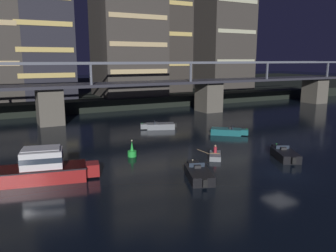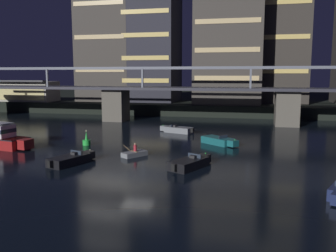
{
  "view_description": "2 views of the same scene",
  "coord_description": "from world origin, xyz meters",
  "px_view_note": "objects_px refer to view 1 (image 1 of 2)",
  "views": [
    {
      "loc": [
        -21.51,
        -20.57,
        9.78
      ],
      "look_at": [
        -1.9,
        18.01,
        1.24
      ],
      "focal_mm": 36.17,
      "sensor_mm": 36.0,
      "label": 1
    },
    {
      "loc": [
        8.81,
        -27.43,
        8.15
      ],
      "look_at": [
        0.17,
        10.4,
        2.62
      ],
      "focal_mm": 38.85,
      "sensor_mm": 36.0,
      "label": 2
    }
  ],
  "objects_px": {
    "speedboat_near_right": "(284,154)",
    "speedboat_mid_center": "(159,126)",
    "tower_east_tall": "(164,20)",
    "channel_buoy": "(132,152)",
    "tower_central": "(128,32)",
    "cabin_cruiser_near_left": "(39,169)",
    "speedboat_mid_left": "(228,132)",
    "river_bridge": "(138,92)",
    "dinghy_with_paddler": "(215,155)",
    "speedboat_mid_right": "(198,174)",
    "tower_east_low": "(223,18)",
    "tower_west_tall": "(41,38)"
  },
  "relations": [
    {
      "from": "tower_central",
      "to": "tower_east_low",
      "type": "bearing_deg",
      "value": 9.39
    },
    {
      "from": "speedboat_mid_center",
      "to": "speedboat_mid_right",
      "type": "xyz_separation_m",
      "value": [
        -5.89,
        -20.03,
        0.0
      ]
    },
    {
      "from": "cabin_cruiser_near_left",
      "to": "speedboat_mid_center",
      "type": "distance_m",
      "value": 23.07
    },
    {
      "from": "speedboat_near_right",
      "to": "dinghy_with_paddler",
      "type": "relative_size",
      "value": 1.8
    },
    {
      "from": "speedboat_near_right",
      "to": "speedboat_mid_right",
      "type": "relative_size",
      "value": 0.97
    },
    {
      "from": "tower_central",
      "to": "speedboat_mid_left",
      "type": "distance_m",
      "value": 37.1
    },
    {
      "from": "speedboat_mid_left",
      "to": "speedboat_mid_center",
      "type": "bearing_deg",
      "value": 130.98
    },
    {
      "from": "speedboat_mid_center",
      "to": "dinghy_with_paddler",
      "type": "relative_size",
      "value": 1.85
    },
    {
      "from": "tower_east_tall",
      "to": "channel_buoy",
      "type": "height_order",
      "value": "tower_east_tall"
    },
    {
      "from": "river_bridge",
      "to": "speedboat_near_right",
      "type": "bearing_deg",
      "value": -82.71
    },
    {
      "from": "tower_central",
      "to": "cabin_cruiser_near_left",
      "type": "distance_m",
      "value": 49.29
    },
    {
      "from": "channel_buoy",
      "to": "dinghy_with_paddler",
      "type": "distance_m",
      "value": 8.46
    },
    {
      "from": "dinghy_with_paddler",
      "to": "tower_east_tall",
      "type": "bearing_deg",
      "value": 69.65
    },
    {
      "from": "cabin_cruiser_near_left",
      "to": "tower_central",
      "type": "bearing_deg",
      "value": 60.64
    },
    {
      "from": "speedboat_near_right",
      "to": "dinghy_with_paddler",
      "type": "height_order",
      "value": "dinghy_with_paddler"
    },
    {
      "from": "tower_east_low",
      "to": "speedboat_mid_left",
      "type": "bearing_deg",
      "value": -124.63
    },
    {
      "from": "river_bridge",
      "to": "speedboat_mid_right",
      "type": "height_order",
      "value": "river_bridge"
    },
    {
      "from": "tower_east_low",
      "to": "cabin_cruiser_near_left",
      "type": "xyz_separation_m",
      "value": [
        -50.87,
        -45.68,
        -19.11
      ]
    },
    {
      "from": "tower_east_tall",
      "to": "speedboat_mid_right",
      "type": "xyz_separation_m",
      "value": [
        -21.92,
        -50.78,
        -18.41
      ]
    },
    {
      "from": "tower_west_tall",
      "to": "channel_buoy",
      "type": "relative_size",
      "value": 13.58
    },
    {
      "from": "speedboat_mid_right",
      "to": "dinghy_with_paddler",
      "type": "bearing_deg",
      "value": 42.61
    },
    {
      "from": "tower_central",
      "to": "channel_buoy",
      "type": "distance_m",
      "value": 42.93
    },
    {
      "from": "speedboat_mid_left",
      "to": "channel_buoy",
      "type": "xyz_separation_m",
      "value": [
        -14.99,
        -3.89,
        0.06
      ]
    },
    {
      "from": "tower_east_tall",
      "to": "tower_east_low",
      "type": "bearing_deg",
      "value": 0.81
    },
    {
      "from": "tower_west_tall",
      "to": "speedboat_mid_center",
      "type": "distance_m",
      "value": 34.59
    },
    {
      "from": "tower_central",
      "to": "speedboat_near_right",
      "type": "height_order",
      "value": "tower_central"
    },
    {
      "from": "tower_central",
      "to": "speedboat_mid_left",
      "type": "xyz_separation_m",
      "value": [
        1.17,
        -33.9,
        -15.03
      ]
    },
    {
      "from": "speedboat_mid_left",
      "to": "speedboat_mid_center",
      "type": "distance_m",
      "value": 9.93
    },
    {
      "from": "cabin_cruiser_near_left",
      "to": "speedboat_near_right",
      "type": "distance_m",
      "value": 23.16
    },
    {
      "from": "speedboat_mid_left",
      "to": "channel_buoy",
      "type": "relative_size",
      "value": 2.61
    },
    {
      "from": "cabin_cruiser_near_left",
      "to": "speedboat_mid_center",
      "type": "height_order",
      "value": "cabin_cruiser_near_left"
    },
    {
      "from": "tower_central",
      "to": "speedboat_mid_left",
      "type": "relative_size",
      "value": 5.83
    },
    {
      "from": "cabin_cruiser_near_left",
      "to": "speedboat_mid_center",
      "type": "bearing_deg",
      "value": 39.57
    },
    {
      "from": "tower_central",
      "to": "river_bridge",
      "type": "bearing_deg",
      "value": -104.93
    },
    {
      "from": "cabin_cruiser_near_left",
      "to": "channel_buoy",
      "type": "distance_m",
      "value": 9.89
    },
    {
      "from": "tower_west_tall",
      "to": "cabin_cruiser_near_left",
      "type": "height_order",
      "value": "tower_west_tall"
    },
    {
      "from": "tower_west_tall",
      "to": "speedboat_near_right",
      "type": "distance_m",
      "value": 53.06
    },
    {
      "from": "speedboat_mid_center",
      "to": "speedboat_near_right",
      "type": "bearing_deg",
      "value": -75.23
    },
    {
      "from": "speedboat_near_right",
      "to": "speedboat_mid_left",
      "type": "height_order",
      "value": "same"
    },
    {
      "from": "river_bridge",
      "to": "tower_west_tall",
      "type": "bearing_deg",
      "value": 124.32
    },
    {
      "from": "cabin_cruiser_near_left",
      "to": "dinghy_with_paddler",
      "type": "bearing_deg",
      "value": -3.59
    },
    {
      "from": "speedboat_mid_center",
      "to": "speedboat_mid_right",
      "type": "distance_m",
      "value": 20.88
    },
    {
      "from": "tower_east_tall",
      "to": "tower_east_low",
      "type": "height_order",
      "value": "tower_east_low"
    },
    {
      "from": "speedboat_mid_center",
      "to": "cabin_cruiser_near_left",
      "type": "bearing_deg",
      "value": -140.43
    },
    {
      "from": "river_bridge",
      "to": "tower_east_low",
      "type": "xyz_separation_m",
      "value": [
        31.91,
        20.17,
        15.89
      ]
    },
    {
      "from": "tower_east_low",
      "to": "cabin_cruiser_near_left",
      "type": "bearing_deg",
      "value": -138.08
    },
    {
      "from": "river_bridge",
      "to": "tower_east_tall",
      "type": "bearing_deg",
      "value": 53.33
    },
    {
      "from": "speedboat_mid_right",
      "to": "dinghy_with_paddler",
      "type": "relative_size",
      "value": 1.85
    },
    {
      "from": "speedboat_near_right",
      "to": "speedboat_mid_center",
      "type": "bearing_deg",
      "value": 104.77
    },
    {
      "from": "tower_east_low",
      "to": "speedboat_mid_right",
      "type": "bearing_deg",
      "value": -127.38
    }
  ]
}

